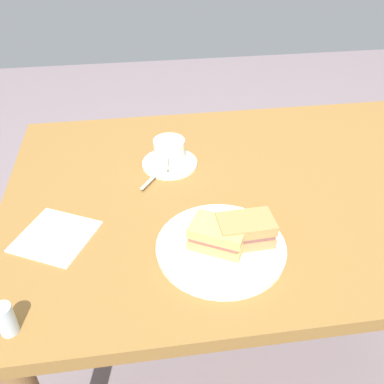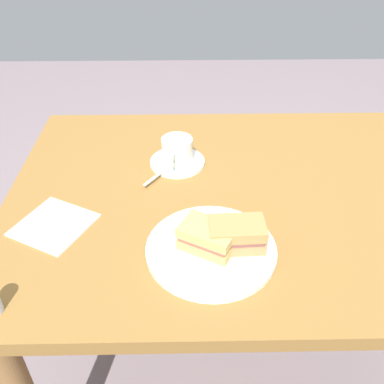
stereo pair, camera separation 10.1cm
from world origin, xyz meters
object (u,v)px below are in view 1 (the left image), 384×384
(sandwich_front, at_px, (218,235))
(napkin, at_px, (56,236))
(sandwich_plate, at_px, (221,247))
(coffee_saucer, at_px, (170,163))
(dining_table, at_px, (253,216))
(salt_shaker, at_px, (6,319))
(sandwich_back, at_px, (245,230))
(spoon, at_px, (155,175))
(coffee_cup, at_px, (169,151))

(sandwich_front, distance_m, napkin, 0.35)
(sandwich_plate, xyz_separation_m, coffee_saucer, (0.07, -0.34, -0.00))
(sandwich_front, distance_m, coffee_saucer, 0.35)
(dining_table, relative_size, salt_shaker, 19.84)
(napkin, bearing_deg, sandwich_back, 168.17)
(sandwich_back, xyz_separation_m, coffee_saucer, (0.12, -0.33, -0.04))
(coffee_saucer, height_order, napkin, coffee_saucer)
(sandwich_front, relative_size, spoon, 1.53)
(spoon, relative_size, napkin, 0.58)
(sandwich_plate, xyz_separation_m, coffee_cup, (0.07, -0.34, 0.04))
(coffee_cup, relative_size, spoon, 1.28)
(salt_shaker, bearing_deg, napkin, -102.39)
(spoon, bearing_deg, coffee_saucer, -125.11)
(spoon, distance_m, napkin, 0.30)
(napkin, xyz_separation_m, salt_shaker, (0.05, 0.23, 0.03))
(coffee_cup, bearing_deg, sandwich_plate, 102.29)
(sandwich_plate, bearing_deg, sandwich_back, -173.24)
(spoon, xyz_separation_m, napkin, (0.23, 0.19, -0.01))
(sandwich_back, bearing_deg, sandwich_plate, 6.76)
(sandwich_front, xyz_separation_m, salt_shaker, (0.39, 0.14, -0.01))
(coffee_cup, bearing_deg, spoon, 54.33)
(napkin, distance_m, salt_shaker, 0.24)
(sandwich_back, distance_m, coffee_cup, 0.35)
(sandwich_back, relative_size, coffee_saucer, 0.80)
(napkin, bearing_deg, sandwich_plate, 165.54)
(sandwich_front, xyz_separation_m, sandwich_back, (-0.06, -0.00, 0.00))
(dining_table, distance_m, coffee_cup, 0.28)
(salt_shaker, bearing_deg, sandwich_plate, -160.32)
(coffee_cup, bearing_deg, coffee_saucer, -101.78)
(sandwich_front, bearing_deg, spoon, -68.20)
(sandwich_plate, relative_size, coffee_cup, 2.43)
(sandwich_plate, bearing_deg, dining_table, -122.45)
(coffee_cup, distance_m, spoon, 0.08)
(salt_shaker, bearing_deg, sandwich_back, -161.72)
(dining_table, xyz_separation_m, napkin, (0.48, 0.12, 0.10))
(spoon, relative_size, salt_shaker, 1.38)
(sandwich_front, height_order, spoon, sandwich_front)
(sandwich_front, bearing_deg, coffee_cup, -78.81)
(sandwich_back, distance_m, napkin, 0.41)
(coffee_cup, bearing_deg, napkin, 42.04)
(coffee_saucer, distance_m, napkin, 0.37)
(dining_table, bearing_deg, salt_shaker, 33.62)
(sandwich_plate, xyz_separation_m, salt_shaker, (0.40, 0.14, 0.02))
(salt_shaker, bearing_deg, dining_table, -146.38)
(sandwich_plate, height_order, salt_shaker, salt_shaker)
(dining_table, distance_m, sandwich_back, 0.26)
(sandwich_front, bearing_deg, coffee_saucer, -78.92)
(sandwich_front, height_order, napkin, sandwich_front)
(dining_table, distance_m, sandwich_plate, 0.27)
(sandwich_plate, bearing_deg, coffee_saucer, -77.83)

